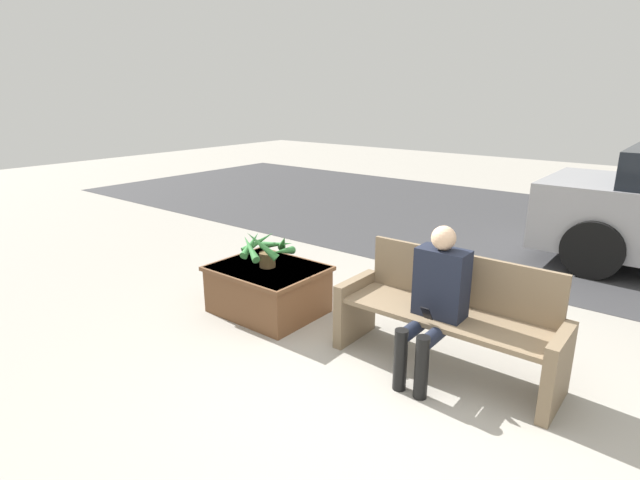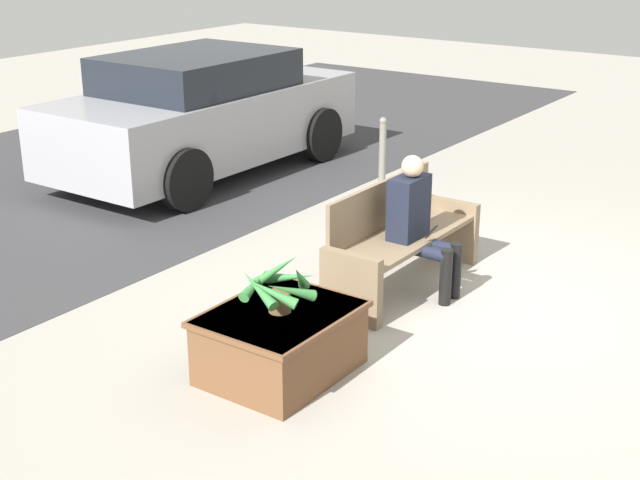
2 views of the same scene
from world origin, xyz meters
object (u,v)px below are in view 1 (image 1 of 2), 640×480
bench (448,317)px  potted_plant (267,248)px  person_seated (435,296)px  planter_box (268,288)px

bench → potted_plant: bench is taller
person_seated → potted_plant: person_seated is taller
person_seated → potted_plant: size_ratio=2.22×
person_seated → planter_box: 1.91m
bench → person_seated: 0.31m
person_seated → bench: bearing=79.9°
potted_plant → bench: bearing=4.0°
person_seated → planter_box: (-1.87, 0.06, -0.41)m
person_seated → potted_plant: bearing=178.0°
person_seated → planter_box: bearing=178.2°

